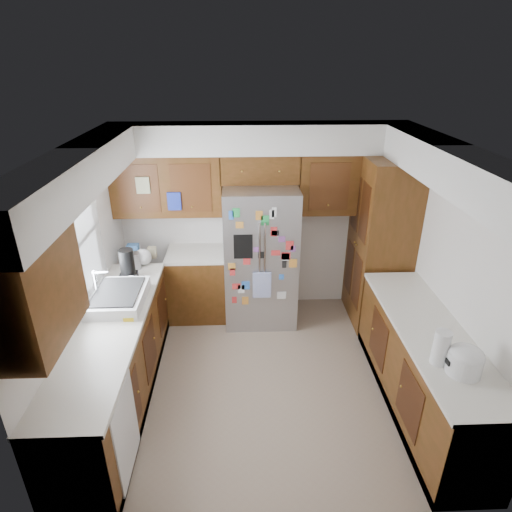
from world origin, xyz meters
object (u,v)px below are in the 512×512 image
Objects in this scene: fridge at (260,256)px; rice_cooker at (465,360)px; pantry at (380,243)px; paper_towel at (441,348)px.

fridge is 2.73m from rice_cooker.
paper_towel is (-0.14, -2.10, -0.00)m from pantry.
paper_towel is at bearing 138.46° from rice_cooker.
paper_towel is at bearing -57.82° from fridge.
rice_cooker is at bearing -41.54° from paper_towel.
fridge reaches higher than rice_cooker.
rice_cooker is 0.94× the size of paper_towel.
pantry is at bearing 86.07° from paper_towel.
rice_cooker is (-0.00, -2.23, -0.03)m from pantry.
paper_towel is (1.36, -2.15, 0.17)m from fridge.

